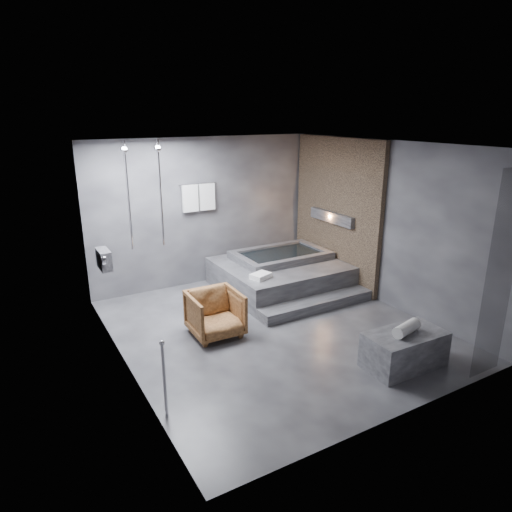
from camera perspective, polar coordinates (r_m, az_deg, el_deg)
room at (r=7.01m, az=4.02°, el=5.19°), size 5.00×5.04×2.82m
tub_deck at (r=8.74m, az=2.97°, el=-2.38°), size 2.20×2.00×0.50m
tub_step at (r=7.91m, az=7.62°, el=-5.98°), size 2.20×0.36×0.18m
concrete_bench at (r=6.44m, az=18.04°, el=-11.03°), size 1.08×0.62×0.48m
driftwood_chair at (r=6.90m, az=-5.12°, el=-7.21°), size 0.75×0.78×0.69m
rolled_towel at (r=6.28m, az=18.31°, el=-8.58°), size 0.47×0.25×0.16m
deck_towel at (r=7.82m, az=0.60°, el=-2.50°), size 0.39×0.34×0.09m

